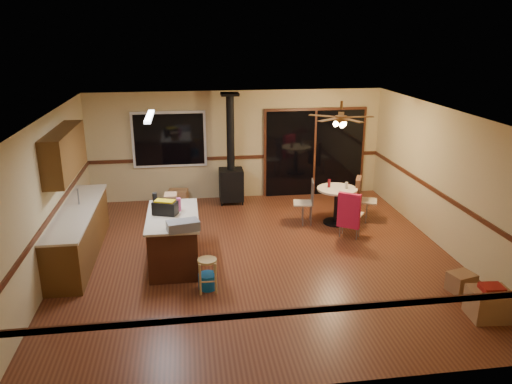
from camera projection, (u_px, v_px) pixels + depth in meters
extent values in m
plane|color=#5D2C19|center=(258.00, 257.00, 9.07)|extent=(7.00, 7.00, 0.00)
plane|color=silver|center=(259.00, 115.00, 8.27)|extent=(7.00, 7.00, 0.00)
plane|color=tan|center=(237.00, 145.00, 11.96)|extent=(7.00, 0.00, 7.00)
plane|color=tan|center=(306.00, 287.00, 5.38)|extent=(7.00, 0.00, 7.00)
plane|color=tan|center=(48.00, 198.00, 8.20)|extent=(0.00, 7.00, 7.00)
plane|color=tan|center=(447.00, 181.00, 9.14)|extent=(0.00, 7.00, 7.00)
cube|color=black|center=(169.00, 139.00, 11.64)|extent=(1.72, 0.10, 1.32)
cube|color=black|center=(314.00, 153.00, 12.25)|extent=(2.52, 0.10, 2.10)
cube|color=#593716|center=(79.00, 234.00, 8.98)|extent=(0.60, 3.00, 0.86)
cube|color=beige|center=(76.00, 211.00, 8.84)|extent=(0.64, 3.04, 0.04)
cube|color=#593716|center=(64.00, 152.00, 8.70)|extent=(0.35, 2.00, 0.80)
cube|color=#38180E|center=(174.00, 240.00, 8.74)|extent=(0.80, 1.60, 0.86)
cube|color=beige|center=(172.00, 216.00, 8.60)|extent=(0.88, 1.68, 0.04)
cube|color=black|center=(231.00, 185.00, 11.78)|extent=(0.55, 0.50, 0.75)
cylinder|color=black|center=(230.00, 132.00, 11.38)|extent=(0.18, 0.18, 1.77)
cylinder|color=brown|center=(341.00, 118.00, 9.98)|extent=(0.24, 0.24, 0.10)
cylinder|color=brown|center=(342.00, 105.00, 9.89)|extent=(0.05, 0.05, 0.16)
sphere|color=#FFD88C|center=(341.00, 124.00, 10.01)|extent=(0.16, 0.16, 0.16)
cube|color=white|center=(149.00, 117.00, 8.32)|extent=(0.10, 1.20, 0.04)
cube|color=slate|center=(183.00, 226.00, 7.91)|extent=(0.55, 0.38, 0.16)
cube|color=black|center=(165.00, 208.00, 8.58)|extent=(0.46, 0.35, 0.23)
cube|color=gold|center=(165.00, 201.00, 8.55)|extent=(0.38, 0.28, 0.03)
cube|color=#8B613D|center=(171.00, 199.00, 9.07)|extent=(0.23, 0.31, 0.20)
cylinder|color=black|center=(155.00, 201.00, 8.83)|extent=(0.10, 0.10, 0.30)
cylinder|color=#D84C8C|center=(179.00, 205.00, 8.74)|extent=(0.10, 0.10, 0.24)
cylinder|color=white|center=(175.00, 201.00, 9.05)|extent=(0.08, 0.08, 0.17)
cylinder|color=tan|center=(208.00, 275.00, 7.82)|extent=(0.36, 0.36, 0.55)
cylinder|color=blue|center=(208.00, 281.00, 7.94)|extent=(0.37, 0.37, 0.25)
cylinder|color=black|center=(335.00, 222.00, 10.67)|extent=(0.52, 0.52, 0.04)
cylinder|color=black|center=(336.00, 206.00, 10.55)|extent=(0.10, 0.10, 0.70)
cylinder|color=beige|center=(337.00, 189.00, 10.44)|extent=(0.84, 0.84, 0.04)
cylinder|color=#590C14|center=(329.00, 183.00, 10.48)|extent=(0.07, 0.07, 0.17)
cylinder|color=beige|center=(346.00, 185.00, 10.39)|extent=(0.08, 0.08, 0.14)
cube|color=tan|center=(303.00, 203.00, 10.53)|extent=(0.47, 0.47, 0.03)
cube|color=slate|center=(312.00, 192.00, 10.45)|extent=(0.10, 0.40, 0.50)
cube|color=tan|center=(352.00, 214.00, 9.89)|extent=(0.56, 0.56, 0.03)
cube|color=slate|center=(350.00, 205.00, 9.65)|extent=(0.35, 0.25, 0.50)
cube|color=#B61433|center=(349.00, 211.00, 9.66)|extent=(0.42, 0.33, 0.70)
cube|color=tan|center=(367.00, 201.00, 10.67)|extent=(0.52, 0.52, 0.03)
cube|color=slate|center=(359.00, 189.00, 10.64)|extent=(0.18, 0.38, 0.50)
cube|color=#52311F|center=(358.00, 193.00, 10.68)|extent=(0.26, 0.44, 0.70)
cube|color=#8B613D|center=(178.00, 197.00, 11.74)|extent=(0.50, 0.42, 0.36)
cube|color=#8B613D|center=(489.00, 304.00, 7.12)|extent=(0.60, 0.52, 0.42)
cube|color=#8B613D|center=(461.00, 282.00, 7.86)|extent=(0.45, 0.41, 0.30)
cube|color=maroon|center=(492.00, 288.00, 7.04)|extent=(0.32, 0.28, 0.08)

